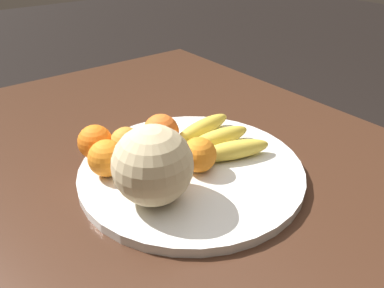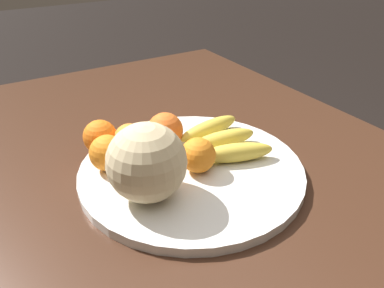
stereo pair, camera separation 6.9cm
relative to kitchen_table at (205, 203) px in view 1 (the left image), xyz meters
name	(u,v)px [view 1 (the left image)]	position (x,y,z in m)	size (l,w,h in m)	color
kitchen_table	(205,203)	(0.00, 0.00, 0.00)	(1.41, 0.90, 0.70)	#3D2316
fruit_bowl	(192,170)	(0.00, -0.04, 0.10)	(0.43, 0.43, 0.02)	white
melon	(153,165)	(0.04, -0.15, 0.18)	(0.14, 0.14, 0.14)	beige
banana_bunch	(217,138)	(-0.03, 0.05, 0.13)	(0.18, 0.18, 0.04)	brown
orange_front_left	(199,155)	(0.02, -0.03, 0.14)	(0.07, 0.07, 0.07)	orange
orange_front_right	(95,142)	(-0.14, -0.17, 0.14)	(0.07, 0.07, 0.07)	orange
orange_mid_center	(126,143)	(-0.11, -0.12, 0.14)	(0.06, 0.06, 0.06)	orange
orange_back_left	(161,132)	(-0.09, -0.04, 0.15)	(0.07, 0.07, 0.07)	orange
orange_back_right	(107,158)	(-0.07, -0.18, 0.15)	(0.07, 0.07, 0.07)	orange
produce_tag	(136,162)	(-0.08, -0.12, 0.11)	(0.09, 0.06, 0.00)	white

